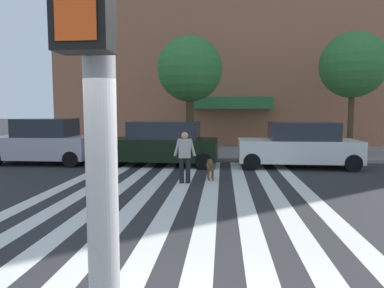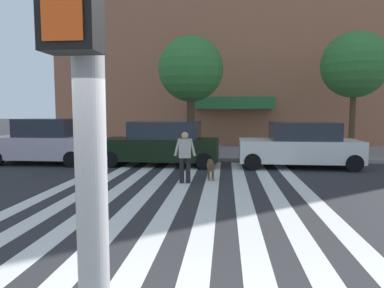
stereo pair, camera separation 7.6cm
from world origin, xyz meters
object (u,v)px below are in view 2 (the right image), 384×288
at_px(street_tree_middle, 355,65).
at_px(dog_on_leash, 211,166).
at_px(street_tree_nearest, 191,70).
at_px(pedestrian_dog_walker, 185,154).
at_px(parked_car_behind_first, 162,144).
at_px(parked_car_third_in_line, 300,146).
at_px(parked_car_near_curb, 45,142).

distance_m(street_tree_middle, dog_on_leash, 9.84).
height_order(street_tree_nearest, pedestrian_dog_walker, street_tree_nearest).
height_order(parked_car_behind_first, street_tree_middle, street_tree_middle).
bearing_deg(street_tree_nearest, parked_car_behind_first, -110.77).
bearing_deg(street_tree_middle, parked_car_third_in_line, -134.10).
bearing_deg(parked_car_third_in_line, street_tree_middle, 45.90).
relative_size(parked_car_third_in_line, dog_on_leash, 4.76).
xyz_separation_m(pedestrian_dog_walker, dog_on_leash, (0.79, 0.70, -0.48)).
height_order(parked_car_near_curb, parked_car_behind_first, parked_car_near_curb).
distance_m(parked_car_near_curb, parked_car_third_in_line, 10.84).
bearing_deg(street_tree_middle, pedestrian_dog_walker, -137.59).
bearing_deg(street_tree_nearest, parked_car_third_in_line, -28.45).
height_order(parked_car_behind_first, dog_on_leash, parked_car_behind_first).
xyz_separation_m(parked_car_behind_first, pedestrian_dog_walker, (1.38, -3.54, 0.01)).
xyz_separation_m(parked_car_near_curb, street_tree_middle, (13.96, 3.23, 3.53)).
xyz_separation_m(parked_car_near_curb, parked_car_behind_first, (5.17, -0.00, -0.03)).
relative_size(street_tree_middle, pedestrian_dog_walker, 3.61).
bearing_deg(dog_on_leash, pedestrian_dog_walker, -138.27).
distance_m(street_tree_nearest, dog_on_leash, 6.71).
bearing_deg(parked_car_third_in_line, parked_car_near_curb, 180.00).
bearing_deg(pedestrian_dog_walker, parked_car_behind_first, 111.34).
distance_m(parked_car_near_curb, dog_on_leash, 7.89).
relative_size(street_tree_nearest, dog_on_leash, 5.72).
xyz_separation_m(street_tree_nearest, street_tree_middle, (7.83, 0.68, 0.21)).
height_order(street_tree_middle, dog_on_leash, street_tree_middle).
relative_size(parked_car_behind_first, street_tree_nearest, 0.84).
height_order(parked_car_behind_first, parked_car_third_in_line, parked_car_behind_first).
height_order(parked_car_near_curb, parked_car_third_in_line, parked_car_near_curb).
bearing_deg(parked_car_behind_first, street_tree_middle, 20.18).
bearing_deg(parked_car_near_curb, street_tree_middle, 13.02).
xyz_separation_m(parked_car_behind_first, parked_car_third_in_line, (5.66, 0.00, -0.02)).
bearing_deg(parked_car_behind_first, parked_car_near_curb, 179.98).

